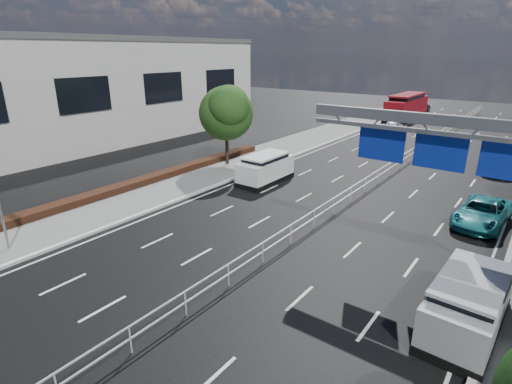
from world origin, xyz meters
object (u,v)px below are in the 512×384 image
Objects in this scene: silver_minivan at (468,304)px; parked_car_teal at (482,212)px; parked_car_dark at (502,164)px; white_minivan at (265,168)px; red_bus at (407,106)px; near_car_silver at (393,126)px; overhead_gantry at (461,148)px; near_car_dark at (422,107)px.

silver_minivan reaches higher than parked_car_teal.
silver_minivan is 1.02× the size of parked_car_dark.
parked_car_teal is at bearing 3.71° from white_minivan.
red_bus is 2.69× the size of near_car_silver.
near_car_dark is (-14.47, 50.46, -4.92)m from overhead_gantry.
near_car_silver is at bearing 114.72° from silver_minivan.
near_car_silver is (1.95, -11.02, -1.07)m from red_bus.
white_minivan is at bearing -130.59° from parked_car_dark.
parked_car_teal is (0.53, 7.06, -4.90)m from overhead_gantry.
silver_minivan is at bearing -70.34° from red_bus.
parked_car_dark is at bearing 119.85° from near_car_dark.
overhead_gantry is 2.15× the size of white_minivan.
red_bus is at bearing 96.33° from near_car_dark.
overhead_gantry is 15.55m from white_minivan.
red_bus reaches higher than white_minivan.
red_bus reaches higher than silver_minivan.
parked_car_teal is 12.14m from parked_car_dark.
overhead_gantry is 44.08m from red_bus.
white_minivan is 24.41m from near_car_silver.
near_car_dark is at bearing 120.61° from parked_car_dark.
overhead_gantry reaches higher than near_car_dark.
overhead_gantry reaches higher than silver_minivan.
near_car_silver is (-12.29, 30.52, -4.88)m from overhead_gantry.
white_minivan is 0.41× the size of red_bus.
overhead_gantry is 19.81m from parked_car_dark.
overhead_gantry is 8.61m from parked_car_teal.
red_bus is 11.24m from near_car_silver.
overhead_gantry reaches higher than near_car_silver.
silver_minivan is at bearing -31.84° from white_minivan.
near_car_dark is (-0.23, 8.92, -1.11)m from red_bus.
red_bus is at bearing 111.84° from silver_minivan.
parked_car_dark is at bearing 96.13° from silver_minivan.
silver_minivan is (16.03, -53.68, 0.32)m from near_car_dark.
white_minivan is at bearing 155.58° from overhead_gantry.
overhead_gantry is at bearing 118.28° from silver_minivan.
near_car_silver is at bearing 111.94° from overhead_gantry.
white_minivan is at bearing -172.00° from parked_car_teal.
near_car_dark is 0.83× the size of silver_minivan.
parked_car_dark is (12.39, -11.32, -0.02)m from near_car_silver.
white_minivan is 17.75m from silver_minivan.
overhead_gantry reaches higher than parked_car_teal.
red_bus is at bearing 117.45° from parked_car_teal.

